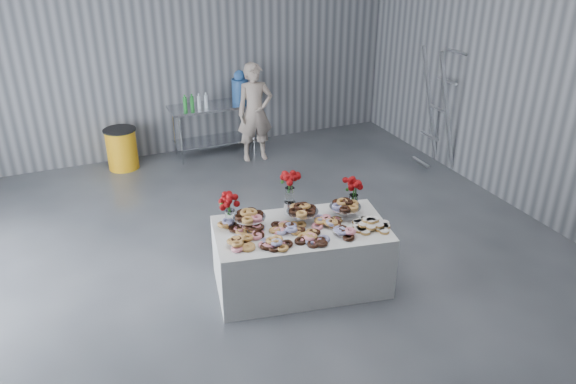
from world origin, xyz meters
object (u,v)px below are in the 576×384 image
object	(u,v)px
display_table	(301,257)
water_jug	(240,88)
person	(255,112)
trash_barrel	(122,149)
prep_table	(214,121)
stepladder	(438,109)

from	to	relation	value
display_table	water_jug	xyz separation A→B (m)	(0.73, 4.20, 0.77)
water_jug	person	world-z (taller)	person
trash_barrel	prep_table	bearing A→B (deg)	0.00
stepladder	trash_barrel	bearing A→B (deg)	157.35
water_jug	display_table	bearing A→B (deg)	-99.86
water_jug	trash_barrel	world-z (taller)	water_jug
display_table	trash_barrel	xyz separation A→B (m)	(-1.37, 4.20, -0.03)
trash_barrel	stepladder	bearing A→B (deg)	-22.65
person	stepladder	world-z (taller)	stepladder
prep_table	stepladder	bearing A→B (deg)	-32.06
water_jug	trash_barrel	xyz separation A→B (m)	(-2.10, 0.00, -0.80)
prep_table	water_jug	bearing A→B (deg)	-0.00
display_table	trash_barrel	bearing A→B (deg)	108.09
display_table	stepladder	bearing A→B (deg)	32.68
prep_table	person	world-z (taller)	person
prep_table	person	xyz separation A→B (m)	(0.59, -0.49, 0.22)
water_jug	stepladder	distance (m)	3.36
water_jug	prep_table	bearing A→B (deg)	180.00
prep_table	display_table	bearing A→B (deg)	-93.13
prep_table	stepladder	distance (m)	3.79
water_jug	person	distance (m)	0.59
display_table	person	distance (m)	3.82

